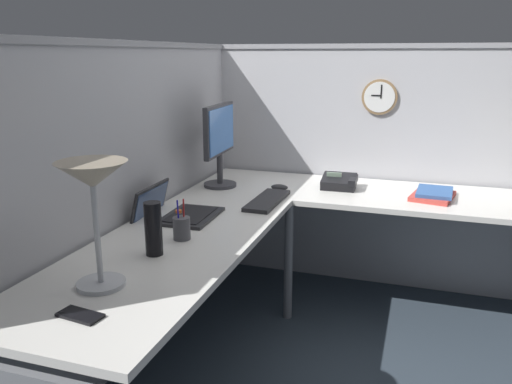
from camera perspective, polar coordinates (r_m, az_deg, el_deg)
name	(u,v)px	position (r m, az deg, el deg)	size (l,w,h in m)	color
ground_plane	(308,335)	(3.00, 5.76, -15.44)	(6.80, 6.80, 0.00)	#2D3842
cubicle_wall_back	(127,202)	(2.68, -14.07, -1.11)	(2.57, 0.12, 1.58)	#B2B2B7
cubicle_wall_right	(379,168)	(3.49, 13.50, 2.64)	(0.12, 2.37, 1.58)	#B2B2B7
desk	(314,238)	(2.59, 6.45, -5.06)	(2.35, 2.15, 0.73)	silver
monitor	(220,139)	(3.11, -4.05, 5.87)	(0.46, 0.20, 0.50)	#38383D
laptop	(173,211)	(2.61, -9.19, -2.13)	(0.35, 0.39, 0.22)	#232326
keyboard	(267,200)	(2.82, 1.26, -0.94)	(0.43, 0.14, 0.02)	#232326
computer_mouse	(279,187)	(3.08, 2.62, 0.53)	(0.06, 0.10, 0.03)	#232326
desk_lamp_dome	(93,185)	(1.80, -17.62, 0.70)	(0.24, 0.24, 0.44)	#B7BABF
pen_cup	(182,228)	(2.28, -8.24, -3.94)	(0.08, 0.08, 0.18)	#4C4C51
cell_phone	(80,315)	(1.72, -18.90, -12.79)	(0.07, 0.14, 0.01)	black
thermos_flask	(153,229)	(2.11, -11.30, -4.01)	(0.07, 0.07, 0.22)	black
office_phone	(340,182)	(3.15, 9.31, 1.06)	(0.20, 0.21, 0.11)	black
book_stack	(433,194)	(3.07, 19.05, -0.25)	(0.32, 0.26, 0.04)	#BF3F38
wall_clock	(380,97)	(3.37, 13.53, 10.20)	(0.04, 0.22, 0.22)	olive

